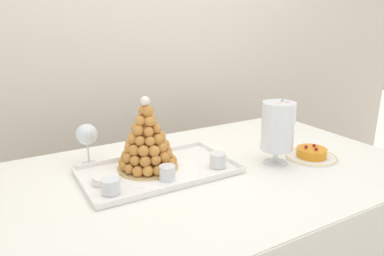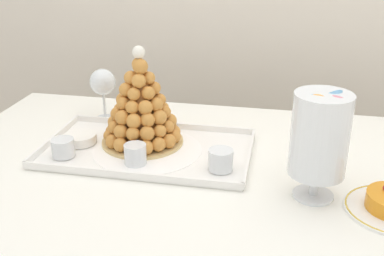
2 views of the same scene
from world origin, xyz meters
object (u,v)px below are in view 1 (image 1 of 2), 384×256
object	(u,v)px
dessert_cup_centre	(218,161)
croquembouche	(147,142)
serving_tray	(159,171)
dessert_cup_mid_left	(167,173)
fruit_tart_plate	(311,154)
macaron_goblet	(278,127)
creme_brulee_ramekin	(105,178)
dessert_cup_left	(111,186)
wine_glass	(87,135)

from	to	relation	value
dessert_cup_centre	croquembouche	bearing A→B (deg)	153.60
serving_tray	dessert_cup_centre	size ratio (longest dim) A/B	8.99
serving_tray	dessert_cup_mid_left	xyz separation A→B (m)	(-0.01, -0.09, 0.03)
fruit_tart_plate	macaron_goblet	bearing A→B (deg)	170.30
macaron_goblet	creme_brulee_ramekin	bearing A→B (deg)	166.30
croquembouche	fruit_tart_plate	world-z (taller)	croquembouche
serving_tray	dessert_cup_left	world-z (taller)	dessert_cup_left
dessert_cup_mid_left	dessert_cup_centre	xyz separation A→B (m)	(0.22, 0.01, 0.00)
serving_tray	macaron_goblet	world-z (taller)	macaron_goblet
macaron_goblet	fruit_tart_plate	world-z (taller)	macaron_goblet
serving_tray	macaron_goblet	distance (m)	0.49
dessert_cup_left	macaron_goblet	size ratio (longest dim) A/B	0.23
dessert_cup_left	macaron_goblet	bearing A→B (deg)	-5.92
croquembouche	creme_brulee_ramekin	size ratio (longest dim) A/B	3.03
croquembouche	dessert_cup_mid_left	xyz separation A→B (m)	(0.02, -0.13, -0.08)
croquembouche	dessert_cup_mid_left	bearing A→B (deg)	-81.24
croquembouche	dessert_cup_left	world-z (taller)	croquembouche
croquembouche	serving_tray	bearing A→B (deg)	-57.49
croquembouche	macaron_goblet	xyz separation A→B (m)	(0.47, -0.19, 0.04)
dessert_cup_left	croquembouche	bearing A→B (deg)	34.07
dessert_cup_left	macaron_goblet	distance (m)	0.67
serving_tray	wine_glass	size ratio (longest dim) A/B	3.43
dessert_cup_left	macaron_goblet	xyz separation A→B (m)	(0.65, -0.07, 0.12)
dessert_cup_mid_left	fruit_tart_plate	world-z (taller)	dessert_cup_mid_left
serving_tray	dessert_cup_left	bearing A→B (deg)	-158.30
croquembouche	wine_glass	distance (m)	0.25
dessert_cup_left	dessert_cup_mid_left	size ratio (longest dim) A/B	1.05
dessert_cup_left	dessert_cup_mid_left	bearing A→B (deg)	-1.26
serving_tray	dessert_cup_mid_left	distance (m)	0.09
serving_tray	dessert_cup_left	distance (m)	0.23
dessert_cup_mid_left	wine_glass	bearing A→B (deg)	123.56
dessert_cup_left	dessert_cup_centre	size ratio (longest dim) A/B	0.96
creme_brulee_ramekin	macaron_goblet	distance (m)	0.68
dessert_cup_mid_left	fruit_tart_plate	size ratio (longest dim) A/B	0.27
croquembouche	dessert_cup_mid_left	world-z (taller)	croquembouche
dessert_cup_left	fruit_tart_plate	size ratio (longest dim) A/B	0.29
dessert_cup_left	wine_glass	size ratio (longest dim) A/B	0.37
serving_tray	macaron_goblet	bearing A→B (deg)	-18.84
serving_tray	fruit_tart_plate	world-z (taller)	fruit_tart_plate
dessert_cup_left	dessert_cup_centre	xyz separation A→B (m)	(0.43, 0.00, 0.00)
creme_brulee_ramekin	fruit_tart_plate	xyz separation A→B (m)	(0.82, -0.19, -0.01)
dessert_cup_left	dessert_cup_centre	world-z (taller)	dessert_cup_centre
dessert_cup_mid_left	macaron_goblet	bearing A→B (deg)	-8.02
serving_tray	croquembouche	distance (m)	0.12
creme_brulee_ramekin	dessert_cup_left	bearing A→B (deg)	-95.64
croquembouche	creme_brulee_ramekin	world-z (taller)	croquembouche
creme_brulee_ramekin	wine_glass	distance (m)	0.23
macaron_goblet	fruit_tart_plate	size ratio (longest dim) A/B	1.24
dessert_cup_left	wine_glass	bearing A→B (deg)	89.21
dessert_cup_centre	macaron_goblet	size ratio (longest dim) A/B	0.24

